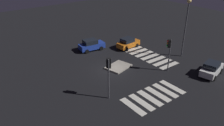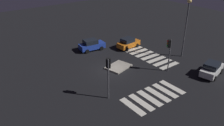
{
  "view_description": "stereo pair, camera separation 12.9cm",
  "coord_description": "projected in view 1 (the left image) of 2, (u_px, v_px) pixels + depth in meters",
  "views": [
    {
      "loc": [
        -15.13,
        -19.91,
        13.31
      ],
      "look_at": [
        0.0,
        0.0,
        1.0
      ],
      "focal_mm": 36.62,
      "sensor_mm": 36.0,
      "label": 1
    },
    {
      "loc": [
        -15.03,
        -19.99,
        13.31
      ],
      "look_at": [
        0.0,
        0.0,
        1.0
      ],
      "focal_mm": 36.62,
      "sensor_mm": 36.0,
      "label": 2
    }
  ],
  "objects": [
    {
      "name": "traffic_light_east",
      "position": [
        169.0,
        48.0,
        26.82
      ],
      "size": [
        0.53,
        0.54,
        4.09
      ],
      "rotation": [
        0.0,
        0.0,
        2.47
      ],
      "color": "#47474C",
      "rests_on": "ground"
    },
    {
      "name": "street_lamp",
      "position": [
        187.0,
        19.0,
        29.77
      ],
      "size": [
        0.56,
        0.56,
        7.92
      ],
      "color": "#47474C",
      "rests_on": "ground"
    },
    {
      "name": "crosswalk_near",
      "position": [
        154.0,
        96.0,
        23.27
      ],
      "size": [
        6.45,
        3.2,
        0.02
      ],
      "color": "silver",
      "rests_on": "ground"
    },
    {
      "name": "crosswalk_side",
      "position": [
        150.0,
        57.0,
        31.94
      ],
      "size": [
        3.2,
        7.6,
        0.02
      ],
      "color": "silver",
      "rests_on": "ground"
    },
    {
      "name": "car_white",
      "position": [
        212.0,
        69.0,
        26.95
      ],
      "size": [
        4.04,
        2.42,
        1.66
      ],
      "rotation": [
        0.0,
        0.0,
        0.23
      ],
      "color": "silver",
      "rests_on": "ground"
    },
    {
      "name": "car_orange",
      "position": [
        128.0,
        43.0,
        34.54
      ],
      "size": [
        3.77,
        1.98,
        1.6
      ],
      "rotation": [
        0.0,
        0.0,
        0.09
      ],
      "color": "orange",
      "rests_on": "ground"
    },
    {
      "name": "car_blue",
      "position": [
        91.0,
        45.0,
        33.75
      ],
      "size": [
        3.95,
        2.13,
        1.66
      ],
      "rotation": [
        0.0,
        0.0,
        -0.12
      ],
      "color": "#1E389E",
      "rests_on": "ground"
    },
    {
      "name": "ground_plane",
      "position": [
        112.0,
        70.0,
        28.32
      ],
      "size": [
        80.0,
        80.0,
        0.0
      ],
      "primitive_type": "plane",
      "color": "black"
    },
    {
      "name": "traffic_island",
      "position": [
        118.0,
        67.0,
        28.97
      ],
      "size": [
        3.47,
        2.91,
        0.18
      ],
      "color": "gray",
      "rests_on": "ground"
    },
    {
      "name": "traffic_light_south",
      "position": [
        109.0,
        69.0,
        21.64
      ],
      "size": [
        0.54,
        0.53,
        4.32
      ],
      "rotation": [
        0.0,
        0.0,
        0.87
      ],
      "color": "#47474C",
      "rests_on": "ground"
    }
  ]
}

